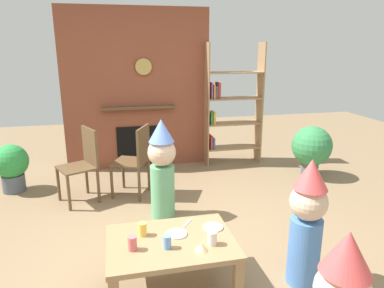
% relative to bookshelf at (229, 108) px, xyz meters
% --- Properties ---
extents(ground_plane, '(12.00, 12.00, 0.00)m').
position_rel_bookshelf_xyz_m(ground_plane, '(-1.21, -2.40, -0.90)').
color(ground_plane, '#846B4C').
extents(brick_fireplace_feature, '(2.20, 0.28, 2.40)m').
position_rel_bookshelf_xyz_m(brick_fireplace_feature, '(-1.42, 0.20, 0.30)').
color(brick_fireplace_feature, brown).
rests_on(brick_fireplace_feature, ground_plane).
extents(bookshelf, '(0.90, 0.28, 1.90)m').
position_rel_bookshelf_xyz_m(bookshelf, '(0.00, 0.00, 0.00)').
color(bookshelf, '#9E7A51').
rests_on(bookshelf, ground_plane).
extents(coffee_table, '(0.96, 0.69, 0.43)m').
position_rel_bookshelf_xyz_m(coffee_table, '(-1.43, -2.89, -0.53)').
color(coffee_table, '#9E7A51').
rests_on(coffee_table, ground_plane).
extents(paper_cup_near_left, '(0.06, 0.06, 0.10)m').
position_rel_bookshelf_xyz_m(paper_cup_near_left, '(-1.47, -2.99, -0.42)').
color(paper_cup_near_left, '#669EE0').
rests_on(paper_cup_near_left, coffee_table).
extents(paper_cup_near_right, '(0.07, 0.07, 0.11)m').
position_rel_bookshelf_xyz_m(paper_cup_near_right, '(-1.63, -2.77, -0.41)').
color(paper_cup_near_right, '#F2CC4C').
rests_on(paper_cup_near_right, coffee_table).
extents(paper_cup_center, '(0.07, 0.07, 0.11)m').
position_rel_bookshelf_xyz_m(paper_cup_center, '(-1.72, -2.96, -0.41)').
color(paper_cup_center, '#E5666B').
rests_on(paper_cup_center, coffee_table).
extents(paper_cup_far_left, '(0.07, 0.07, 0.10)m').
position_rel_bookshelf_xyz_m(paper_cup_far_left, '(-1.14, -3.02, -0.41)').
color(paper_cup_far_left, silver).
rests_on(paper_cup_far_left, coffee_table).
extents(paper_plate_front, '(0.16, 0.16, 0.01)m').
position_rel_bookshelf_xyz_m(paper_plate_front, '(-1.06, -2.78, -0.46)').
color(paper_plate_front, white).
rests_on(paper_plate_front, coffee_table).
extents(paper_plate_rear, '(0.16, 0.16, 0.01)m').
position_rel_bookshelf_xyz_m(paper_plate_rear, '(-1.37, -2.82, -0.46)').
color(paper_plate_rear, white).
rests_on(paper_plate_rear, coffee_table).
extents(birthday_cake_slice, '(0.10, 0.10, 0.06)m').
position_rel_bookshelf_xyz_m(birthday_cake_slice, '(-1.24, -3.08, -0.43)').
color(birthday_cake_slice, '#EAC68C').
rests_on(birthday_cake_slice, coffee_table).
extents(table_fork, '(0.10, 0.13, 0.01)m').
position_rel_bookshelf_xyz_m(table_fork, '(-1.25, -2.67, -0.46)').
color(table_fork, silver).
rests_on(table_fork, coffee_table).
extents(child_in_pink, '(0.29, 0.29, 1.05)m').
position_rel_bookshelf_xyz_m(child_in_pink, '(-0.38, -3.04, -0.34)').
color(child_in_pink, '#4C7FC6').
rests_on(child_in_pink, ground_plane).
extents(child_by_the_chairs, '(0.31, 0.31, 1.11)m').
position_rel_bookshelf_xyz_m(child_by_the_chairs, '(-1.31, -1.64, -0.31)').
color(child_by_the_chairs, '#66B27F').
rests_on(child_by_the_chairs, ground_plane).
extents(dining_chair_left, '(0.53, 0.53, 0.90)m').
position_rel_bookshelf_xyz_m(dining_chair_left, '(-2.18, -1.00, -0.39)').
color(dining_chair_left, brown).
rests_on(dining_chair_left, ground_plane).
extents(dining_chair_middle, '(0.53, 0.53, 0.90)m').
position_rel_bookshelf_xyz_m(dining_chair_middle, '(-1.54, -1.00, -0.39)').
color(dining_chair_middle, brown).
rests_on(dining_chair_middle, ground_plane).
extents(potted_plant_tall, '(0.57, 0.57, 0.75)m').
position_rel_bookshelf_xyz_m(potted_plant_tall, '(0.95, -0.89, -0.45)').
color(potted_plant_tall, '#4C5660').
rests_on(potted_plant_tall, ground_plane).
extents(potted_plant_short, '(0.44, 0.44, 0.63)m').
position_rel_bookshelf_xyz_m(potted_plant_short, '(-3.12, -0.52, -0.54)').
color(potted_plant_short, '#4C5660').
rests_on(potted_plant_short, ground_plane).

